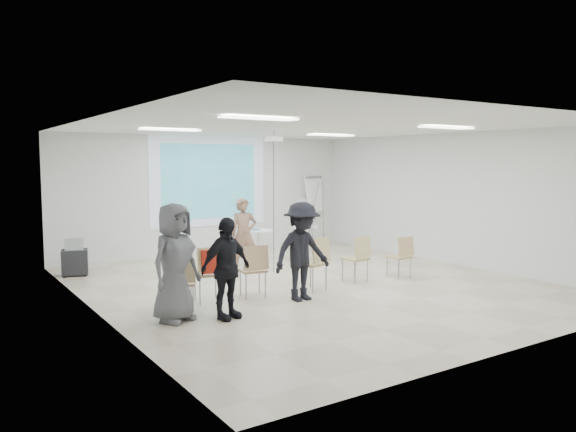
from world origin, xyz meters
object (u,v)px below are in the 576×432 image
player_right (303,227)px  audience_outer (175,255)px  chair_right_inner (358,255)px  flipchart_easel (314,194)px  chair_far_left (182,280)px  chair_left_inner (254,266)px  player_left (244,230)px  laptop (252,268)px  chair_center (315,259)px  pedestal_table (260,244)px  chair_left_mid (209,270)px  audience_mid (302,245)px  audience_left (226,261)px  av_cart (75,259)px  chair_right_far (402,254)px

player_right → audience_outer: (-4.49, -3.18, 0.16)m
chair_right_inner → flipchart_easel: 5.16m
chair_far_left → audience_outer: 0.75m
player_right → chair_left_inner: 3.81m
player_left → laptop: 2.41m
chair_left_inner → chair_center: bearing=3.6°
pedestal_table → player_left: player_left is taller
laptop → player_left: bearing=-102.8°
pedestal_table → chair_left_inner: (-1.79, -2.89, 0.11)m
pedestal_table → chair_center: size_ratio=0.80×
laptop → chair_left_mid: bearing=13.6°
audience_mid → flipchart_easel: flipchart_easel is taller
audience_left → pedestal_table: bearing=40.0°
audience_left → av_cart: size_ratio=2.30×
player_right → chair_left_inner: bearing=-109.4°
chair_left_inner → flipchart_easel: bearing=57.3°
chair_left_mid → audience_outer: size_ratio=0.49×
chair_far_left → chair_center: 2.55m
player_left → audience_outer: (-2.71, -2.87, 0.09)m
player_right → chair_left_mid: player_right is taller
pedestal_table → laptop: size_ratio=2.34×
chair_right_inner → chair_right_far: (0.94, -0.23, -0.03)m
player_left → flipchart_easel: flipchart_easel is taller
player_left → flipchart_easel: bearing=51.1°
chair_left_mid → laptop: bearing=11.9°
player_left → audience_outer: audience_outer is taller
chair_center → pedestal_table: bearing=64.3°
flipchart_easel → pedestal_table: bearing=-165.9°
chair_left_mid → chair_left_inner: bearing=5.1°
player_left → chair_left_inner: bearing=-96.5°
pedestal_table → audience_left: audience_left is taller
flipchart_easel → av_cart: flipchart_easel is taller
player_right → flipchart_easel: bearing=76.8°
flipchart_easel → chair_left_inner: bearing=-152.0°
player_right → chair_right_inner: size_ratio=1.80×
chair_left_inner → laptop: chair_left_inner is taller
chair_left_inner → pedestal_table: bearing=70.5°
audience_outer → chair_left_mid: bearing=14.6°
player_left → audience_left: 3.77m
chair_left_mid → chair_center: size_ratio=0.96×
chair_left_mid → chair_right_inner: chair_left_mid is taller
audience_left → audience_outer: (-0.68, 0.30, 0.10)m
pedestal_table → chair_center: (-0.62, -3.07, 0.14)m
player_left → av_cart: (-3.18, 1.44, -0.54)m
laptop → audience_outer: bearing=35.4°
chair_center → chair_right_far: bearing=-15.8°
laptop → av_cart: size_ratio=0.45×
flipchart_easel → chair_center: bearing=-142.6°
flipchart_easel → chair_right_far: bearing=-122.2°
chair_right_inner → chair_far_left: bearing=174.9°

